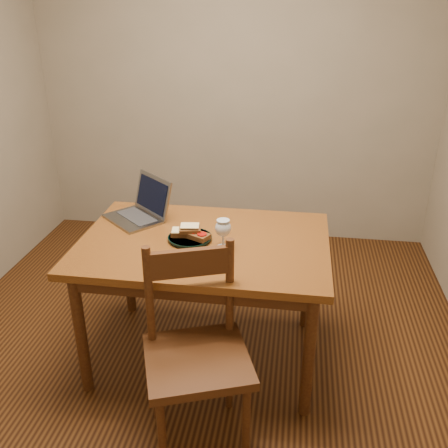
# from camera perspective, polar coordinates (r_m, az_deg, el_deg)

# --- Properties ---
(floor) EXTENTS (3.20, 3.20, 0.02)m
(floor) POSITION_cam_1_polar(r_m,az_deg,el_deg) (3.10, -2.87, -13.53)
(floor) COLOR black
(floor) RESTS_ON ground
(back_wall) EXTENTS (3.20, 0.02, 2.60)m
(back_wall) POSITION_cam_1_polar(r_m,az_deg,el_deg) (4.07, 1.30, 16.08)
(back_wall) COLOR gray
(back_wall) RESTS_ON floor
(front_wall) EXTENTS (3.20, 0.02, 2.60)m
(front_wall) POSITION_cam_1_polar(r_m,az_deg,el_deg) (1.11, -20.97, -10.38)
(front_wall) COLOR gray
(front_wall) RESTS_ON floor
(table) EXTENTS (1.30, 0.90, 0.74)m
(table) POSITION_cam_1_polar(r_m,az_deg,el_deg) (2.65, -2.30, -3.53)
(table) COLOR #4D230C
(table) RESTS_ON floor
(chair) EXTENTS (0.57, 0.56, 0.48)m
(chair) POSITION_cam_1_polar(r_m,az_deg,el_deg) (2.24, -3.22, -13.71)
(chair) COLOR #36170B
(chair) RESTS_ON floor
(plate) EXTENTS (0.23, 0.23, 0.02)m
(plate) POSITION_cam_1_polar(r_m,az_deg,el_deg) (2.62, -3.91, -1.64)
(plate) COLOR black
(plate) RESTS_ON table
(sandwich_cheese) EXTENTS (0.13, 0.08, 0.04)m
(sandwich_cheese) POSITION_cam_1_polar(r_m,az_deg,el_deg) (2.62, -4.71, -0.92)
(sandwich_cheese) COLOR #381E0C
(sandwich_cheese) RESTS_ON plate
(sandwich_tomato) EXTENTS (0.14, 0.12, 0.04)m
(sandwich_tomato) POSITION_cam_1_polar(r_m,az_deg,el_deg) (2.59, -3.03, -1.24)
(sandwich_tomato) COLOR #381E0C
(sandwich_tomato) RESTS_ON plate
(sandwich_top) EXTENTS (0.12, 0.09, 0.03)m
(sandwich_top) POSITION_cam_1_polar(r_m,az_deg,el_deg) (2.60, -3.92, -0.54)
(sandwich_top) COLOR #381E0C
(sandwich_top) RESTS_ON plate
(milk_glass) EXTENTS (0.08, 0.08, 0.16)m
(milk_glass) POSITION_cam_1_polar(r_m,az_deg,el_deg) (2.50, -0.10, -1.13)
(milk_glass) COLOR white
(milk_glass) RESTS_ON table
(laptop) EXTENTS (0.43, 0.43, 0.23)m
(laptop) POSITION_cam_1_polar(r_m,az_deg,el_deg) (2.90, -9.34, 1.89)
(laptop) COLOR slate
(laptop) RESTS_ON table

